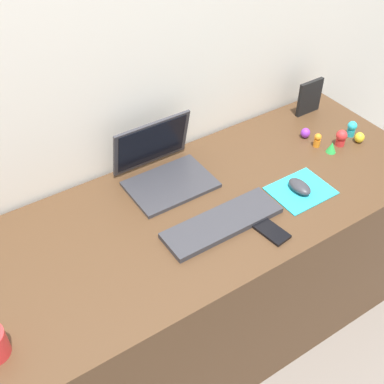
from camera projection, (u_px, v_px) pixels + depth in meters
The scene contains 15 objects.
ground_plane at pixel (191, 335), 2.17m from camera, with size 6.00×6.00×0.00m, color slate.
back_wall at pixel (136, 147), 1.89m from camera, with size 3.06×0.05×1.56m, color silver.
desk at pixel (191, 282), 1.92m from camera, with size 1.86×0.68×0.74m, color #4C331E.
laptop at pixel (162, 166), 1.78m from camera, with size 0.30×0.26×0.21m.
keyboard at pixel (222, 223), 1.63m from camera, with size 0.41×0.13×0.02m, color #333338.
mousepad at pixel (301, 191), 1.76m from camera, with size 0.21×0.17×0.00m, color #28B7CC.
mouse at pixel (300, 187), 1.75m from camera, with size 0.06×0.10×0.03m, color #333338.
cell_phone at pixel (270, 230), 1.61m from camera, with size 0.06×0.13×0.01m, color black.
picture_frame at pixel (310, 97), 2.09m from camera, with size 0.12×0.02×0.15m, color black.
toy_figurine_orange at pixel (317, 140), 1.94m from camera, with size 0.03×0.03×0.06m.
toy_figurine_red at pixel (341, 137), 1.94m from camera, with size 0.04×0.04×0.07m.
toy_figurine_cyan at pixel (352, 128), 1.99m from camera, with size 0.04×0.04×0.07m.
toy_figurine_green at pixel (332, 147), 1.92m from camera, with size 0.04×0.04×0.04m, color green.
toy_figurine_purple at pixel (305, 133), 1.99m from camera, with size 0.04×0.04×0.04m, color purple.
toy_figurine_yellow at pixel (359, 138), 1.97m from camera, with size 0.04×0.04×0.04m, color yellow.
Camera 1 is at (-0.66, -1.01, 1.90)m, focal length 46.64 mm.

